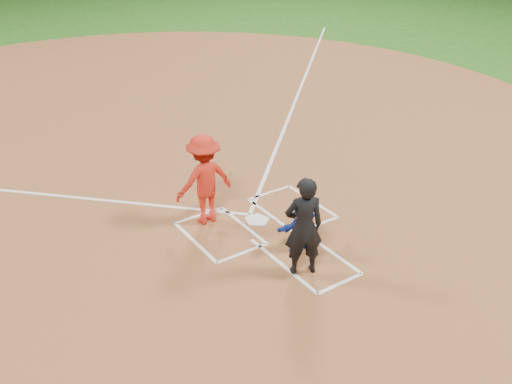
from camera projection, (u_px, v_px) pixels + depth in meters
ground at (257, 221)px, 12.80m from camera, size 120.00×120.00×0.00m
home_plate_dirt at (146, 135)px, 17.18m from camera, size 28.00×28.00×0.01m
home_plate at (257, 220)px, 12.79m from camera, size 0.60×0.60×0.02m
catcher at (300, 226)px, 11.51m from camera, size 1.08×0.46×1.12m
umpire at (304, 227)px, 10.63m from camera, size 0.87×0.74×2.03m
chalk_markings at (156, 143)px, 16.66m from camera, size 28.35×17.32×0.01m
batter_at_plate at (204, 180)px, 12.31m from camera, size 1.53×0.91×2.05m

